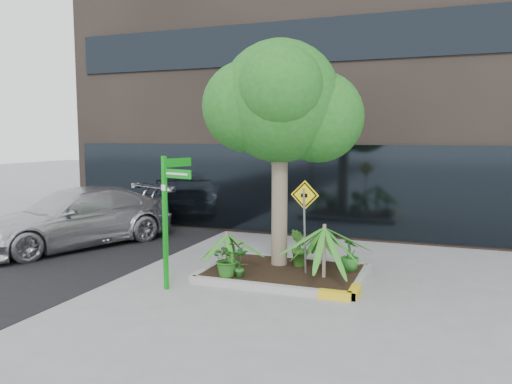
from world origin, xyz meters
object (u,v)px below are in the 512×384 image
(parked_car, at_px, (76,218))
(street_sign_post, at_px, (169,208))
(tree, at_px, (280,102))
(cattle_sign, at_px, (305,211))

(parked_car, height_order, street_sign_post, street_sign_post)
(street_sign_post, bearing_deg, parked_car, 167.38)
(tree, bearing_deg, parked_car, 175.57)
(tree, xyz_separation_m, street_sign_post, (-1.58, -2.00, -2.08))
(parked_car, bearing_deg, tree, 19.03)
(tree, distance_m, street_sign_post, 3.29)
(parked_car, bearing_deg, street_sign_post, -6.37)
(tree, bearing_deg, cattle_sign, -40.50)
(tree, height_order, street_sign_post, tree)
(street_sign_post, xyz_separation_m, cattle_sign, (2.31, 1.38, -0.14))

